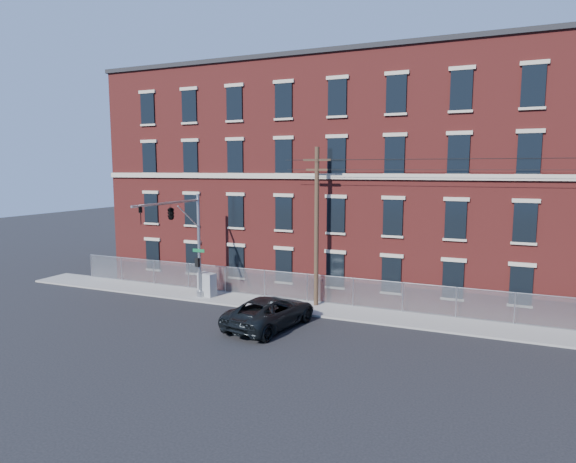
% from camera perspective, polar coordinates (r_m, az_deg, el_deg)
% --- Properties ---
extents(ground, '(140.00, 140.00, 0.00)m').
position_cam_1_polar(ground, '(27.60, -4.74, -11.24)').
color(ground, black).
rests_on(ground, ground).
extents(sidewalk, '(65.00, 3.00, 0.12)m').
position_cam_1_polar(sidewalk, '(29.45, 21.82, -10.43)').
color(sidewalk, gray).
rests_on(sidewalk, ground).
extents(mill_building, '(55.30, 14.32, 16.30)m').
position_cam_1_polar(mill_building, '(37.07, 22.73, 5.79)').
color(mill_building, maroon).
rests_on(mill_building, ground).
extents(chain_link_fence, '(59.06, 0.06, 1.85)m').
position_cam_1_polar(chain_link_fence, '(30.43, 21.96, -7.92)').
color(chain_link_fence, '#A5A8AD').
rests_on(chain_link_fence, ground).
extents(traffic_signal_mast, '(0.90, 6.75, 7.00)m').
position_cam_1_polar(traffic_signal_mast, '(31.38, -12.72, 0.94)').
color(traffic_signal_mast, '#9EA0A5').
rests_on(traffic_signal_mast, ground).
extents(utility_pole_near, '(1.80, 0.28, 10.00)m').
position_cam_1_polar(utility_pole_near, '(30.69, 3.35, 0.88)').
color(utility_pole_near, '#403020').
rests_on(utility_pole_near, ground).
extents(pickup_truck, '(3.90, 6.55, 1.71)m').
position_cam_1_polar(pickup_truck, '(27.63, -2.06, -9.35)').
color(pickup_truck, black).
rests_on(pickup_truck, ground).
extents(utility_cabinet, '(1.39, 0.95, 1.59)m').
position_cam_1_polar(utility_cabinet, '(34.10, -9.42, -6.11)').
color(utility_cabinet, gray).
rests_on(utility_cabinet, sidewalk).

